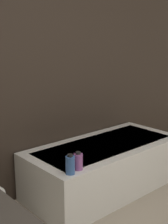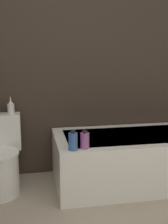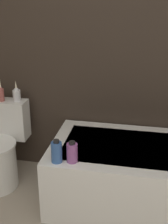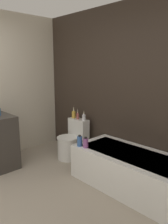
{
  "view_description": "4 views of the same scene",
  "coord_description": "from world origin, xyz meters",
  "px_view_note": "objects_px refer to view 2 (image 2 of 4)",
  "views": [
    {
      "loc": [
        -1.52,
        -0.28,
        1.58
      ],
      "look_at": [
        0.16,
        1.64,
        0.96
      ],
      "focal_mm": 50.0,
      "sensor_mm": 36.0,
      "label": 1
    },
    {
      "loc": [
        -0.42,
        -0.89,
        1.38
      ],
      "look_at": [
        0.08,
        1.82,
        0.75
      ],
      "focal_mm": 50.0,
      "sensor_mm": 36.0,
      "label": 2
    },
    {
      "loc": [
        0.49,
        -0.24,
        1.64
      ],
      "look_at": [
        0.08,
        1.8,
        0.77
      ],
      "focal_mm": 50.0,
      "sensor_mm": 36.0,
      "label": 3
    },
    {
      "loc": [
        2.19,
        -0.52,
        1.66
      ],
      "look_at": [
        -0.14,
        1.71,
        0.97
      ],
      "focal_mm": 35.0,
      "sensor_mm": 36.0,
      "label": 4
    }
  ],
  "objects_px": {
    "bathtub": "(140,158)",
    "vase_bronze": "(11,107)",
    "shampoo_bottle_short": "(85,140)",
    "shampoo_bottle_tall": "(73,141)"
  },
  "relations": [
    {
      "from": "bathtub",
      "to": "shampoo_bottle_tall",
      "type": "distance_m",
      "value": 0.85
    },
    {
      "from": "shampoo_bottle_tall",
      "to": "shampoo_bottle_short",
      "type": "relative_size",
      "value": 1.07
    },
    {
      "from": "shampoo_bottle_tall",
      "to": "vase_bronze",
      "type": "bearing_deg",
      "value": 131.65
    },
    {
      "from": "vase_bronze",
      "to": "shampoo_bottle_short",
      "type": "height_order",
      "value": "vase_bronze"
    },
    {
      "from": "vase_bronze",
      "to": "shampoo_bottle_short",
      "type": "distance_m",
      "value": 0.86
    },
    {
      "from": "bathtub",
      "to": "vase_bronze",
      "type": "relative_size",
      "value": 9.39
    },
    {
      "from": "bathtub",
      "to": "vase_bronze",
      "type": "height_order",
      "value": "vase_bronze"
    },
    {
      "from": "bathtub",
      "to": "shampoo_bottle_tall",
      "type": "relative_size",
      "value": 9.97
    },
    {
      "from": "bathtub",
      "to": "shampoo_bottle_short",
      "type": "relative_size",
      "value": 10.71
    },
    {
      "from": "vase_bronze",
      "to": "shampoo_bottle_tall",
      "type": "bearing_deg",
      "value": -48.35
    }
  ]
}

